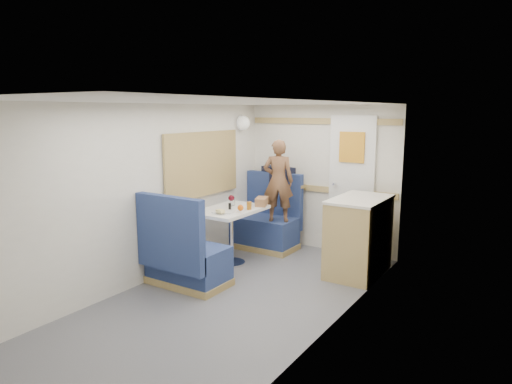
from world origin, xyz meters
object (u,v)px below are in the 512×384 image
Objects in this scene: galley_counter at (359,236)px; bread_loaf at (262,202)px; pepper_grinder at (230,207)px; dinette_table at (230,221)px; bench_far at (266,227)px; dome_light at (243,123)px; person at (278,181)px; tray at (226,211)px; bench_near at (185,260)px; orange_fruit at (240,208)px; tumbler_mid at (232,201)px; beer_glass at (249,206)px; cheese_block at (220,211)px; wine_glass at (231,199)px; tumbler_left at (197,207)px.

galley_counter is 3.73× the size of bread_loaf.
pepper_grinder is 0.50m from bread_loaf.
bench_far is (-0.00, 0.86, -0.27)m from dinette_table.
dinette_table is 4.60× the size of dome_light.
person reaches higher than tray.
bench_near is 1.14× the size of galley_counter.
tray is at bearing 51.61° from person.
galley_counter is (1.47, 1.41, 0.17)m from bench_near.
bread_loaf is at bearing -171.99° from galley_counter.
tumbler_mid is (-0.32, 0.28, -0.00)m from orange_fruit.
beer_glass is 0.40× the size of bread_loaf.
pepper_grinder is at bearing 94.38° from cheese_block.
orange_fruit is (0.23, -0.97, 0.48)m from bench_far.
orange_fruit is (-1.24, -0.65, 0.31)m from galley_counter.
wine_glass is at bearing 118.07° from pepper_grinder.
galley_counter is 1.32m from person.
person is at bearing 172.35° from galley_counter.
bench_near is 14.03× the size of orange_fruit.
dinette_table is at bearing 155.58° from orange_fruit.
beer_glass is (-1.24, -0.47, 0.30)m from galley_counter.
dinette_table is at bearing 45.87° from person.
galley_counter is 2.91× the size of tray.
person is 11.71× the size of pepper_grinder.
person reaches higher than galley_counter.
bench_near is at bearing -100.29° from bread_loaf.
tumbler_mid is (-1.56, -0.37, 0.30)m from galley_counter.
cheese_block is (0.08, 0.55, 0.46)m from bench_near.
person is at bearing 68.80° from dinette_table.
pepper_grinder is at bearing 52.41° from person.
cheese_block is at bearing -70.31° from tumbler_mid.
dinette_table is at bearing -159.46° from galley_counter.
orange_fruit is 0.64× the size of tumbler_left.
tumbler_left is at bearing -136.74° from pepper_grinder.
beer_glass is at bearing -16.05° from tumbler_mid.
cheese_block is at bearing -124.45° from orange_fruit.
tumbler_mid is at bearing -148.15° from bread_loaf.
dome_light is at bearing 115.24° from wine_glass.
wine_glass is at bearing 59.91° from tumbler_left.
orange_fruit is at bearing 13.97° from tray.
galley_counter is 1.44m from orange_fruit.
dome_light is (-0.39, 0.85, 1.18)m from dinette_table.
tumbler_left reaches higher than dinette_table.
dome_light is 1.01m from person.
tumbler_mid is 0.42× the size of bread_loaf.
tumbler_mid is at bearing 163.95° from beer_glass.
galley_counter is (1.47, -0.31, 0.17)m from bench_far.
bench_far is 1.73m from bench_near.
tumbler_left is 0.40m from pepper_grinder.
galley_counter is 7.88× the size of tumbler_left.
tray is (-0.24, -0.86, -0.27)m from person.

